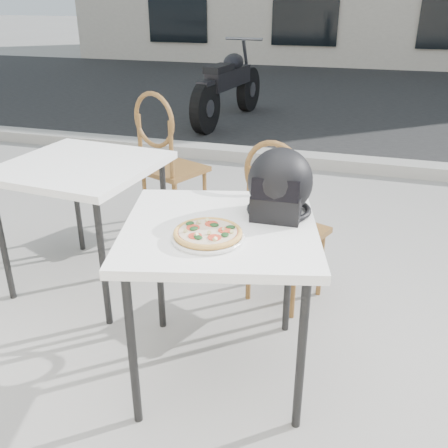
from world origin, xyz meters
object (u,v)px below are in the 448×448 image
(cafe_chair_main, at_px, (281,216))
(cafe_chair_side, at_px, (166,155))
(motorcycle, at_px, (229,87))
(cafe_table_main, at_px, (220,240))
(pizza, at_px, (208,233))
(helmet, at_px, (280,186))
(cafe_table_side, at_px, (81,174))
(plate, at_px, (208,237))

(cafe_chair_main, height_order, cafe_chair_side, cafe_chair_side)
(cafe_chair_main, distance_m, motorcycle, 4.60)
(cafe_table_main, bearing_deg, cafe_chair_side, 121.14)
(cafe_table_main, relative_size, cafe_chair_side, 0.93)
(pizza, bearing_deg, helmet, 57.39)
(pizza, relative_size, cafe_table_side, 0.36)
(cafe_chair_side, bearing_deg, motorcycle, -57.58)
(cafe_chair_side, bearing_deg, cafe_table_side, 103.85)
(cafe_table_side, bearing_deg, pizza, -34.61)
(cafe_table_main, distance_m, pizza, 0.17)
(plate, height_order, cafe_chair_main, cafe_chair_main)
(cafe_table_main, relative_size, pizza, 3.06)
(plate, relative_size, cafe_chair_main, 0.30)
(helmet, bearing_deg, motorcycle, 107.11)
(cafe_table_main, distance_m, plate, 0.16)
(cafe_table_side, bearing_deg, plate, -34.62)
(cafe_chair_main, height_order, cafe_table_side, cafe_chair_main)
(cafe_chair_main, bearing_deg, pizza, 101.46)
(cafe_table_main, distance_m, cafe_chair_main, 0.68)
(plate, xyz_separation_m, cafe_table_side, (-0.98, 0.68, -0.06))
(plate, height_order, helmet, helmet)
(helmet, height_order, cafe_chair_side, helmet)
(cafe_chair_main, relative_size, cafe_table_side, 1.11)
(pizza, xyz_separation_m, cafe_chair_main, (0.15, 0.79, -0.24))
(helmet, relative_size, cafe_chair_side, 0.29)
(cafe_table_main, relative_size, cafe_chair_main, 0.99)
(pizza, xyz_separation_m, motorcycle, (-1.42, 5.11, -0.31))
(motorcycle, bearing_deg, cafe_chair_side, -74.08)
(cafe_table_main, bearing_deg, helmet, 42.55)
(helmet, xyz_separation_m, cafe_table_side, (-1.20, 0.35, -0.18))
(pizza, height_order, cafe_chair_main, cafe_chair_main)
(cafe_chair_side, bearing_deg, pizza, 141.86)
(pizza, relative_size, helmet, 1.05)
(cafe_chair_main, distance_m, cafe_chair_side, 1.24)
(helmet, relative_size, motorcycle, 0.14)
(cafe_table_main, height_order, helmet, helmet)
(cafe_chair_main, xyz_separation_m, motorcycle, (-1.56, 4.32, -0.07))
(pizza, distance_m, cafe_table_side, 1.20)
(cafe_table_side, relative_size, cafe_chair_side, 0.84)
(cafe_chair_side, bearing_deg, cafe_table_main, 144.39)
(cafe_chair_side, relative_size, motorcycle, 0.48)
(pizza, xyz_separation_m, cafe_table_side, (-0.98, 0.68, -0.08))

